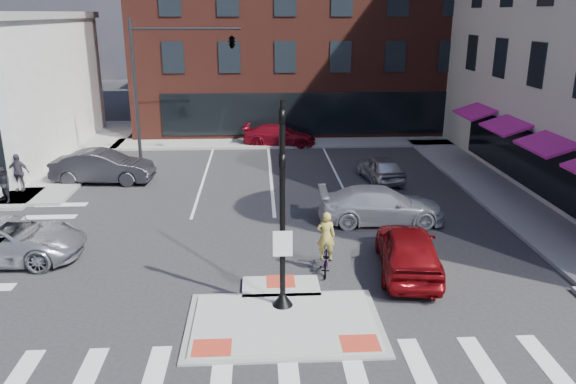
{
  "coord_description": "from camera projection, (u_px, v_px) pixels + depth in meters",
  "views": [
    {
      "loc": [
        -0.63,
        -14.15,
        8.25
      ],
      "look_at": [
        0.42,
        5.31,
        2.0
      ],
      "focal_mm": 35.0,
      "sensor_mm": 36.0,
      "label": 1
    }
  ],
  "objects": [
    {
      "name": "building_n",
      "position": [
        302.0,
        18.0,
        44.2
      ],
      "size": [
        24.4,
        18.4,
        15.5
      ],
      "color": "#4C1F17",
      "rests_on": "ground"
    },
    {
      "name": "building_far_left",
      "position": [
        227.0,
        42.0,
        63.72
      ],
      "size": [
        10.0,
        12.0,
        10.0
      ],
      "primitive_type": "cube",
      "color": "slate",
      "rests_on": "ground"
    },
    {
      "name": "white_pickup",
      "position": [
        381.0,
        205.0,
        22.91
      ],
      "size": [
        5.17,
        2.25,
        1.48
      ],
      "primitive_type": "imported",
      "rotation": [
        0.0,
        0.0,
        1.54
      ],
      "color": "silver",
      "rests_on": "ground"
    },
    {
      "name": "bg_car_silver",
      "position": [
        380.0,
        168.0,
        28.69
      ],
      "size": [
        2.16,
        4.08,
        1.32
      ],
      "primitive_type": "imported",
      "rotation": [
        0.0,
        0.0,
        3.3
      ],
      "color": "#B3B5BA",
      "rests_on": "ground"
    },
    {
      "name": "silver_suv",
      "position": [
        3.0,
        240.0,
        19.37
      ],
      "size": [
        5.49,
        2.55,
        1.52
      ],
      "primitive_type": "imported",
      "rotation": [
        0.0,
        0.0,
        1.57
      ],
      "color": "#B3B6BB",
      "rests_on": "ground"
    },
    {
      "name": "pedestrian_b",
      "position": [
        18.0,
        172.0,
        26.48
      ],
      "size": [
        1.08,
        0.51,
        1.79
      ],
      "primitive_type": "imported",
      "rotation": [
        0.0,
        0.0,
        -0.07
      ],
      "color": "#38323D",
      "rests_on": "sidewalk_nw"
    },
    {
      "name": "refuge_island",
      "position": [
        284.0,
        319.0,
        15.75
      ],
      "size": [
        5.4,
        4.65,
        0.13
      ],
      "color": "gray",
      "rests_on": "ground"
    },
    {
      "name": "bg_car_dark",
      "position": [
        103.0,
        167.0,
        28.31
      ],
      "size": [
        5.11,
        2.13,
        1.64
      ],
      "primitive_type": "imported",
      "rotation": [
        0.0,
        0.0,
        1.49
      ],
      "color": "#26252B",
      "rests_on": "ground"
    },
    {
      "name": "building_far_right",
      "position": [
        338.0,
        32.0,
        65.99
      ],
      "size": [
        12.0,
        12.0,
        12.0
      ],
      "primitive_type": "cube",
      "color": "brown",
      "rests_on": "ground"
    },
    {
      "name": "red_sedan",
      "position": [
        408.0,
        249.0,
        18.48
      ],
      "size": [
        2.51,
        4.93,
        1.61
      ],
      "primitive_type": "imported",
      "rotation": [
        0.0,
        0.0,
        3.01
      ],
      "color": "maroon",
      "rests_on": "ground"
    },
    {
      "name": "ground",
      "position": [
        283.0,
        315.0,
        16.01
      ],
      "size": [
        120.0,
        120.0,
        0.0
      ],
      "primitive_type": "plane",
      "color": "#28282B",
      "rests_on": "ground"
    },
    {
      "name": "sidewalk_n",
      "position": [
        313.0,
        142.0,
        37.06
      ],
      "size": [
        26.0,
        3.0,
        0.15
      ],
      "primitive_type": "cube",
      "color": "gray",
      "rests_on": "ground"
    },
    {
      "name": "cyclist",
      "position": [
        326.0,
        252.0,
        18.54
      ],
      "size": [
        0.8,
        1.7,
        2.1
      ],
      "rotation": [
        0.0,
        0.0,
        3.0
      ],
      "color": "#3F3F44",
      "rests_on": "ground"
    },
    {
      "name": "pedestrian_a",
      "position": [
        3.0,
        185.0,
        24.86
      ],
      "size": [
        0.99,
        0.96,
        1.6
      ],
      "primitive_type": "imported",
      "rotation": [
        0.0,
        0.0,
        -0.68
      ],
      "color": "black",
      "rests_on": "sidewalk_nw"
    },
    {
      "name": "bg_car_red",
      "position": [
        279.0,
        135.0,
        36.29
      ],
      "size": [
        4.88,
        2.56,
        1.35
      ],
      "primitive_type": "imported",
      "rotation": [
        0.0,
        0.0,
        1.42
      ],
      "color": "maroon",
      "rests_on": "ground"
    },
    {
      "name": "mast_arm_signal",
      "position": [
        205.0,
        51.0,
        31.05
      ],
      "size": [
        6.1,
        2.24,
        8.0
      ],
      "color": "black",
      "rests_on": "ground"
    },
    {
      "name": "sidewalk_e",
      "position": [
        505.0,
        197.0,
        26.05
      ],
      "size": [
        3.0,
        24.0,
        0.15
      ],
      "primitive_type": "cube",
      "color": "gray",
      "rests_on": "ground"
    },
    {
      "name": "signal_pole",
      "position": [
        282.0,
        234.0,
        15.67
      ],
      "size": [
        0.6,
        0.6,
        5.98
      ],
      "color": "black",
      "rests_on": "refuge_island"
    }
  ]
}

